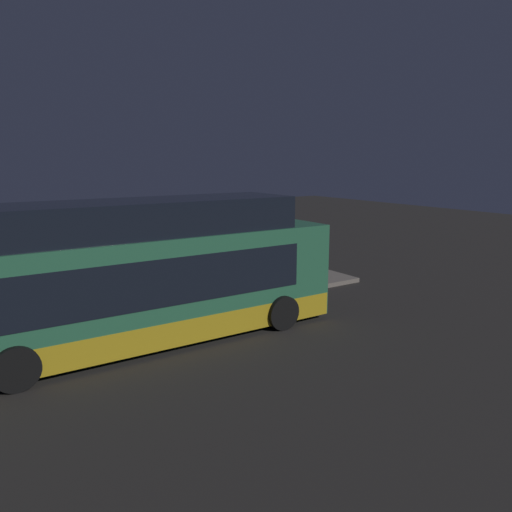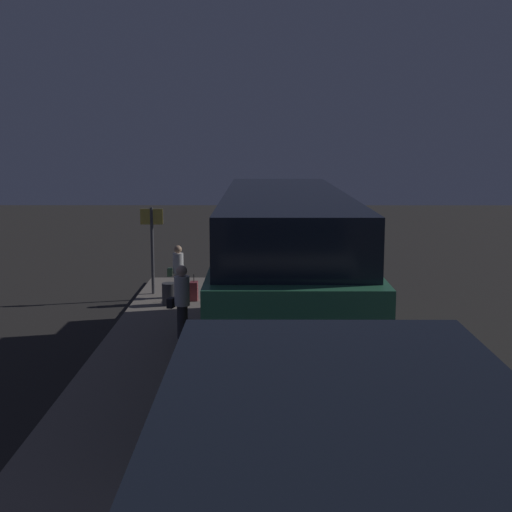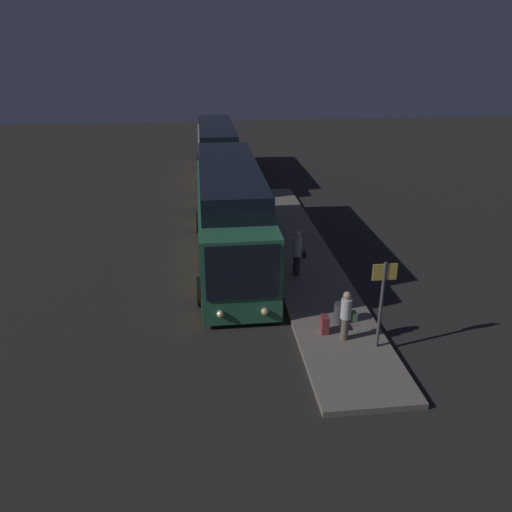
{
  "view_description": "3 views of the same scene",
  "coord_description": "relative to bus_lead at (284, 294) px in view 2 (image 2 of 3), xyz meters",
  "views": [
    {
      "loc": [
        -4.79,
        -12.83,
        5.1
      ],
      "look_at": [
        4.15,
        0.6,
        1.92
      ],
      "focal_mm": 35.0,
      "sensor_mm": 36.0,
      "label": 1
    },
    {
      "loc": [
        -14.83,
        0.52,
        5.04
      ],
      "look_at": [
        4.15,
        0.6,
        1.92
      ],
      "focal_mm": 50.0,
      "sensor_mm": 36.0,
      "label": 2
    },
    {
      "loc": [
        19.5,
        -1.14,
        8.63
      ],
      "look_at": [
        4.15,
        0.6,
        1.92
      ],
      "focal_mm": 35.0,
      "sensor_mm": 36.0,
      "label": 3
    }
  ],
  "objects": [
    {
      "name": "passenger_boarding",
      "position": [
        2.29,
        2.42,
        -0.62
      ],
      "size": [
        0.46,
        0.61,
        1.83
      ],
      "rotation": [
        0.0,
        0.0,
        -0.24
      ],
      "color": "#2D2D33",
      "rests_on": "platform"
    },
    {
      "name": "passenger_waiting",
      "position": [
        6.93,
        3.04,
        -0.73
      ],
      "size": [
        0.33,
        0.5,
        1.63
      ],
      "rotation": [
        0.0,
        0.0,
        0.01
      ],
      "color": "#6B604C",
      "rests_on": "platform"
    },
    {
      "name": "ground",
      "position": [
        0.1,
        0.0,
        -1.79
      ],
      "size": [
        80.0,
        80.0,
        0.0
      ],
      "primitive_type": "plane",
      "color": "#2B2826"
    },
    {
      "name": "sign_post",
      "position": [
        7.43,
        3.88,
        0.13
      ],
      "size": [
        0.1,
        0.71,
        2.76
      ],
      "color": "#4C4C51",
      "rests_on": "platform"
    },
    {
      "name": "suitcase",
      "position": [
        6.49,
        2.5,
        -1.33
      ],
      "size": [
        0.36,
        0.23,
        0.81
      ],
      "color": "maroon",
      "rests_on": "platform"
    },
    {
      "name": "platform",
      "position": [
        0.1,
        2.97,
        -1.7
      ],
      "size": [
        20.0,
        2.74,
        0.18
      ],
      "color": "slate",
      "rests_on": "ground"
    },
    {
      "name": "trash_bin",
      "position": [
        5.91,
        3.18,
        -1.29
      ],
      "size": [
        0.44,
        0.44,
        0.65
      ],
      "color": "#3F3F44",
      "rests_on": "platform"
    },
    {
      "name": "bus_lead",
      "position": [
        0.0,
        0.0,
        0.0
      ],
      "size": [
        11.44,
        2.89,
        3.99
      ],
      "color": "#2D704C",
      "rests_on": "ground"
    }
  ]
}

